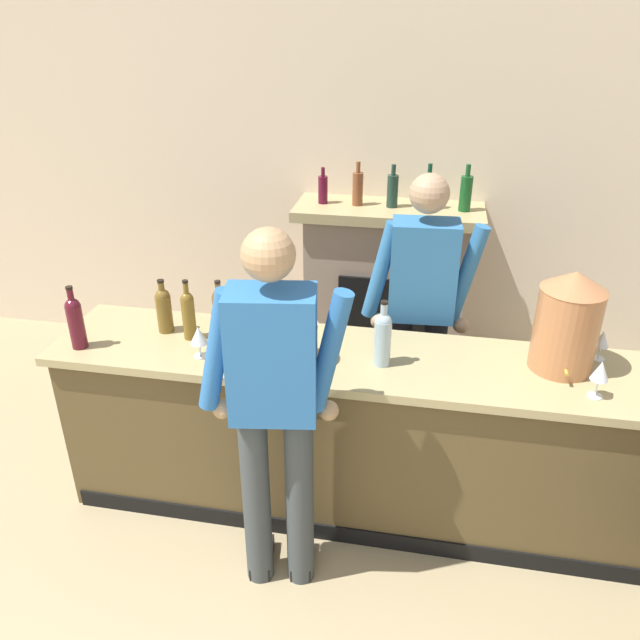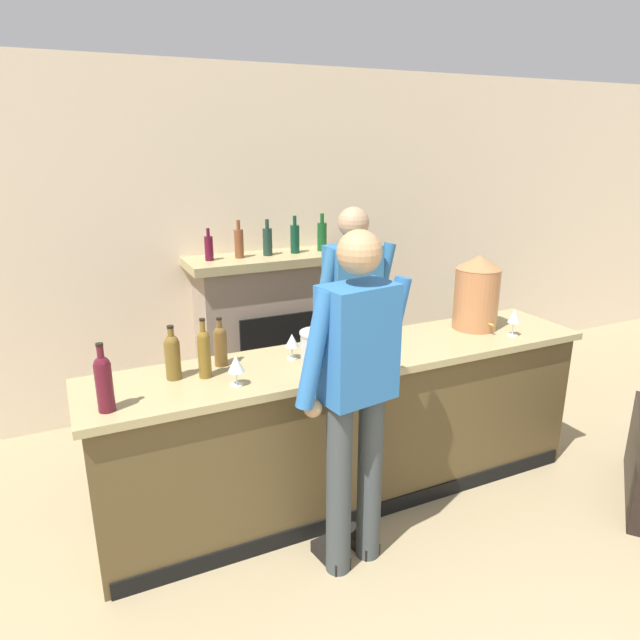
# 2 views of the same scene
# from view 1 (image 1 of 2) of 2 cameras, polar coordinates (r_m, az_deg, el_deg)

# --- Properties ---
(wall_back_panel) EXTENTS (12.00, 0.07, 2.75)m
(wall_back_panel) POSITION_cam_1_polar(r_m,az_deg,el_deg) (4.61, 3.92, 12.44)
(wall_back_panel) COLOR beige
(wall_back_panel) RESTS_ON ground_plane
(bar_counter) EXTENTS (3.11, 0.63, 0.97)m
(bar_counter) POSITION_cam_1_polar(r_m,az_deg,el_deg) (3.37, 3.04, -10.40)
(bar_counter) COLOR brown
(bar_counter) RESTS_ON ground_plane
(fireplace_stone) EXTENTS (1.29, 0.52, 1.60)m
(fireplace_stone) POSITION_cam_1_polar(r_m,az_deg,el_deg) (4.58, 5.99, 2.76)
(fireplace_stone) COLOR gray
(fireplace_stone) RESTS_ON ground_plane
(person_customer) EXTENTS (0.65, 0.35, 1.79)m
(person_customer) POSITION_cam_1_polar(r_m,az_deg,el_deg) (2.68, -4.19, -7.95)
(person_customer) COLOR #3A4041
(person_customer) RESTS_ON ground_plane
(person_bartender) EXTENTS (0.66, 0.32, 1.76)m
(person_bartender) POSITION_cam_1_polar(r_m,az_deg,el_deg) (3.56, 9.12, 0.72)
(person_bartender) COLOR black
(person_bartender) RESTS_ON ground_plane
(copper_dispenser) EXTENTS (0.30, 0.34, 0.50)m
(copper_dispenser) POSITION_cam_1_polar(r_m,az_deg,el_deg) (3.11, 21.71, -0.09)
(copper_dispenser) COLOR #B37044
(copper_dispenser) RESTS_ON bar_counter
(ice_bucket_steel) EXTENTS (0.20, 0.20, 0.21)m
(ice_bucket_steel) POSITION_cam_1_polar(r_m,az_deg,el_deg) (3.01, -2.07, -2.06)
(ice_bucket_steel) COLOR silver
(ice_bucket_steel) RESTS_ON bar_counter
(wine_bottle_port_short) EXTENTS (0.07, 0.07, 0.33)m
(wine_bottle_port_short) POSITION_cam_1_polar(r_m,az_deg,el_deg) (3.27, -11.95, 0.63)
(wine_bottle_port_short) COLOR brown
(wine_bottle_port_short) RESTS_ON bar_counter
(wine_bottle_merlot_tall) EXTENTS (0.07, 0.07, 0.28)m
(wine_bottle_merlot_tall) POSITION_cam_1_polar(r_m,az_deg,el_deg) (3.34, -9.18, 1.13)
(wine_bottle_merlot_tall) COLOR brown
(wine_bottle_merlot_tall) RESTS_ON bar_counter
(wine_bottle_cabernet_heavy) EXTENTS (0.08, 0.08, 0.34)m
(wine_bottle_cabernet_heavy) POSITION_cam_1_polar(r_m,az_deg,el_deg) (3.34, -21.46, -0.05)
(wine_bottle_cabernet_heavy) COLOR #521320
(wine_bottle_cabernet_heavy) RESTS_ON bar_counter
(wine_bottle_burgundy_dark) EXTENTS (0.08, 0.08, 0.34)m
(wine_bottle_burgundy_dark) POSITION_cam_1_polar(r_m,az_deg,el_deg) (2.97, 5.75, -1.51)
(wine_bottle_burgundy_dark) COLOR #9EB7C2
(wine_bottle_burgundy_dark) RESTS_ON bar_counter
(wine_bottle_riesling_slim) EXTENTS (0.08, 0.08, 0.30)m
(wine_bottle_riesling_slim) POSITION_cam_1_polar(r_m,az_deg,el_deg) (3.37, -14.09, 1.06)
(wine_bottle_riesling_slim) COLOR brown
(wine_bottle_riesling_slim) RESTS_ON bar_counter
(wine_glass_back_row) EXTENTS (0.08, 0.08, 0.15)m
(wine_glass_back_row) POSITION_cam_1_polar(r_m,az_deg,el_deg) (3.17, -2.78, -0.36)
(wine_glass_back_row) COLOR silver
(wine_glass_back_row) RESTS_ON bar_counter
(wine_glass_front_left) EXTENTS (0.09, 0.09, 0.16)m
(wine_glass_front_left) POSITION_cam_1_polar(r_m,az_deg,el_deg) (3.10, -11.04, -1.45)
(wine_glass_front_left) COLOR silver
(wine_glass_front_left) RESTS_ON bar_counter
(wine_glass_front_right) EXTENTS (0.08, 0.08, 0.18)m
(wine_glass_front_right) POSITION_cam_1_polar(r_m,az_deg,el_deg) (2.99, 24.26, -4.35)
(wine_glass_front_right) COLOR silver
(wine_glass_front_right) RESTS_ON bar_counter
(wine_glass_by_dispenser) EXTENTS (0.07, 0.07, 0.16)m
(wine_glass_by_dispenser) POSITION_cam_1_polar(r_m,az_deg,el_deg) (3.31, 24.40, -1.67)
(wine_glass_by_dispenser) COLOR silver
(wine_glass_by_dispenser) RESTS_ON bar_counter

